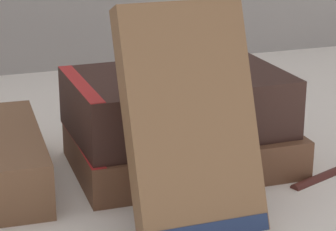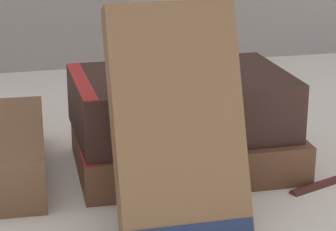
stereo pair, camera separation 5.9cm
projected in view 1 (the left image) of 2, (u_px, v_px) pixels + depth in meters
The scene contains 5 objects.
ground_plane at pixel (183, 181), 0.60m from camera, with size 3.00×3.00×0.00m, color silver.
book_flat_bottom at pixel (176, 149), 0.62m from camera, with size 0.19×0.13×0.04m.
book_flat_top at pixel (172, 103), 0.61m from camera, with size 0.19×0.12×0.05m.
book_leaning_front at pixel (191, 128), 0.50m from camera, with size 0.09×0.08×0.16m.
pocket_watch at pixel (207, 75), 0.59m from camera, with size 0.05×0.05×0.01m.
Camera 1 is at (-0.20, -0.51, 0.24)m, focal length 75.00 mm.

